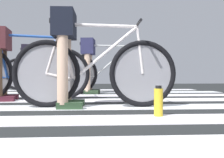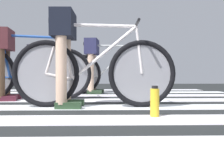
% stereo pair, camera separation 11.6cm
% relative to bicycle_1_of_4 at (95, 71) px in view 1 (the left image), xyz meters
% --- Properties ---
extents(ground, '(18.00, 14.00, 0.02)m').
position_rel_bicycle_1_of_4_xyz_m(ground, '(-0.28, -0.08, -0.40)').
color(ground, '#222526').
extents(crosswalk_markings, '(5.49, 6.53, 0.00)m').
position_rel_bicycle_1_of_4_xyz_m(crosswalk_markings, '(-0.26, -0.01, -0.38)').
color(crosswalk_markings, white).
rests_on(crosswalk_markings, ground).
extents(bicycle_1_of_4, '(1.74, 0.52, 0.93)m').
position_rel_bicycle_1_of_4_xyz_m(bicycle_1_of_4, '(0.00, 0.00, 0.00)').
color(bicycle_1_of_4, black).
rests_on(bicycle_1_of_4, ground).
extents(cyclist_1_of_4, '(0.32, 0.42, 1.01)m').
position_rel_bicycle_1_of_4_xyz_m(cyclist_1_of_4, '(-0.31, 0.01, 0.27)').
color(cyclist_1_of_4, beige).
rests_on(cyclist_1_of_4, ground).
extents(bicycle_2_of_4, '(1.73, 0.52, 0.93)m').
position_rel_bicycle_1_of_4_xyz_m(bicycle_2_of_4, '(-0.93, 0.82, 0.00)').
color(bicycle_2_of_4, black).
rests_on(bicycle_2_of_4, ground).
extents(cyclist_2_of_4, '(0.35, 0.43, 0.96)m').
position_rel_bicycle_1_of_4_xyz_m(cyclist_2_of_4, '(-1.24, 0.78, 0.23)').
color(cyclist_2_of_4, brown).
rests_on(cyclist_2_of_4, ground).
extents(bicycle_3_of_4, '(1.73, 0.52, 0.93)m').
position_rel_bicycle_1_of_4_xyz_m(bicycle_3_of_4, '(0.20, 1.94, 0.00)').
color(bicycle_3_of_4, black).
rests_on(bicycle_3_of_4, ground).
extents(cyclist_3_of_4, '(0.35, 0.43, 0.99)m').
position_rel_bicycle_1_of_4_xyz_m(cyclist_3_of_4, '(-0.11, 1.98, 0.26)').
color(cyclist_3_of_4, beige).
rests_on(cyclist_3_of_4, ground).
extents(bicycle_4_of_4, '(1.73, 0.52, 0.93)m').
position_rel_bicycle_1_of_4_xyz_m(bicycle_4_of_4, '(-1.17, 3.15, 0.00)').
color(bicycle_4_of_4, black).
rests_on(bicycle_4_of_4, ground).
extents(cyclist_4_of_4, '(0.35, 0.43, 1.00)m').
position_rel_bicycle_1_of_4_xyz_m(cyclist_4_of_4, '(-1.47, 3.12, 0.26)').
color(cyclist_4_of_4, tan).
rests_on(cyclist_4_of_4, ground).
extents(water_bottle, '(0.07, 0.07, 0.26)m').
position_rel_bicycle_1_of_4_xyz_m(water_bottle, '(0.53, -0.64, -0.26)').
color(water_bottle, yellow).
rests_on(water_bottle, ground).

